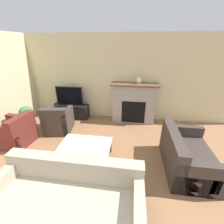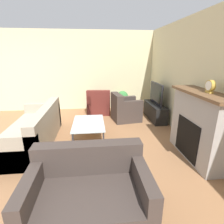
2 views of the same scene
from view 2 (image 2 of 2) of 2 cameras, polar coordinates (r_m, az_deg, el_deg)
name	(u,v)px [view 2 (image 2 of 2)]	position (r m, az deg, el deg)	size (l,w,h in m)	color
wall_back	(192,81)	(4.23, 24.69, 9.26)	(8.40, 0.06, 2.70)	beige
wall_left	(90,71)	(6.36, -7.31, 13.05)	(0.06, 7.44, 2.70)	beige
fireplace	(199,125)	(3.58, 26.60, -3.71)	(1.46, 0.47, 1.28)	#9E9993
tv_stand	(155,111)	(5.51, 13.80, 0.16)	(1.20, 0.36, 0.48)	black
tv	(156,94)	(5.37, 14.21, 5.84)	(0.91, 0.06, 0.64)	#232328
couch_sectional	(34,132)	(4.20, -24.16, -5.84)	(2.14, 0.89, 0.82)	#9E937F
couch_loveseat	(89,196)	(2.30, -7.44, -25.46)	(0.90, 1.37, 0.82)	#3D332D
armchair_by_window	(99,104)	(5.96, -4.24, 2.58)	(0.89, 0.82, 0.82)	#5B231E
armchair_accent	(125,110)	(5.26, 4.26, 0.53)	(0.82, 0.87, 0.82)	#3D332D
coffee_table	(89,124)	(4.07, -7.67, -3.92)	(1.10, 0.70, 0.40)	#333338
potted_plant	(122,98)	(6.25, 3.44, 4.65)	(0.40, 0.40, 0.69)	#47474C
mantel_clock	(210,86)	(3.32, 29.38, 7.34)	(0.18, 0.07, 0.21)	#B79338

